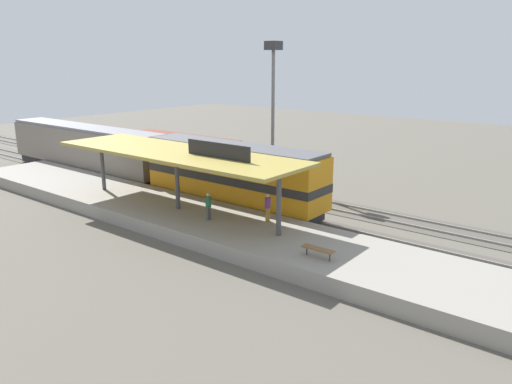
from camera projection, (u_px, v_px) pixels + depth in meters
name	position (u px, v px, depth m)	size (l,w,h in m)	color
ground_plane	(243.00, 200.00, 37.15)	(120.00, 120.00, 0.00)	#5B564C
track_near	(226.00, 206.00, 35.62)	(3.20, 110.00, 0.16)	#4E4941
track_far	(264.00, 193.00, 39.11)	(3.20, 110.00, 0.16)	#4E4941
platform	(179.00, 215.00, 32.03)	(6.00, 44.00, 0.90)	gray
station_canopy	(177.00, 154.00, 30.91)	(5.20, 18.00, 4.70)	#47474C
platform_bench	(318.00, 249.00, 23.92)	(0.44, 1.70, 0.50)	#333338
locomotive	(232.00, 175.00, 34.60)	(2.93, 14.43, 4.44)	#28282D
passenger_carriage_single	(85.00, 149.00, 45.40)	(2.90, 20.00, 4.24)	#28282D
freight_car	(182.00, 155.00, 44.15)	(2.80, 12.00, 3.54)	#28282D
light_mast	(273.00, 83.00, 40.30)	(1.10, 1.10, 11.70)	slate
person_waiting	(268.00, 206.00, 29.20)	(0.34, 0.34, 1.71)	olive
person_walking	(208.00, 205.00, 29.42)	(0.34, 0.34, 1.71)	#4C4C51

